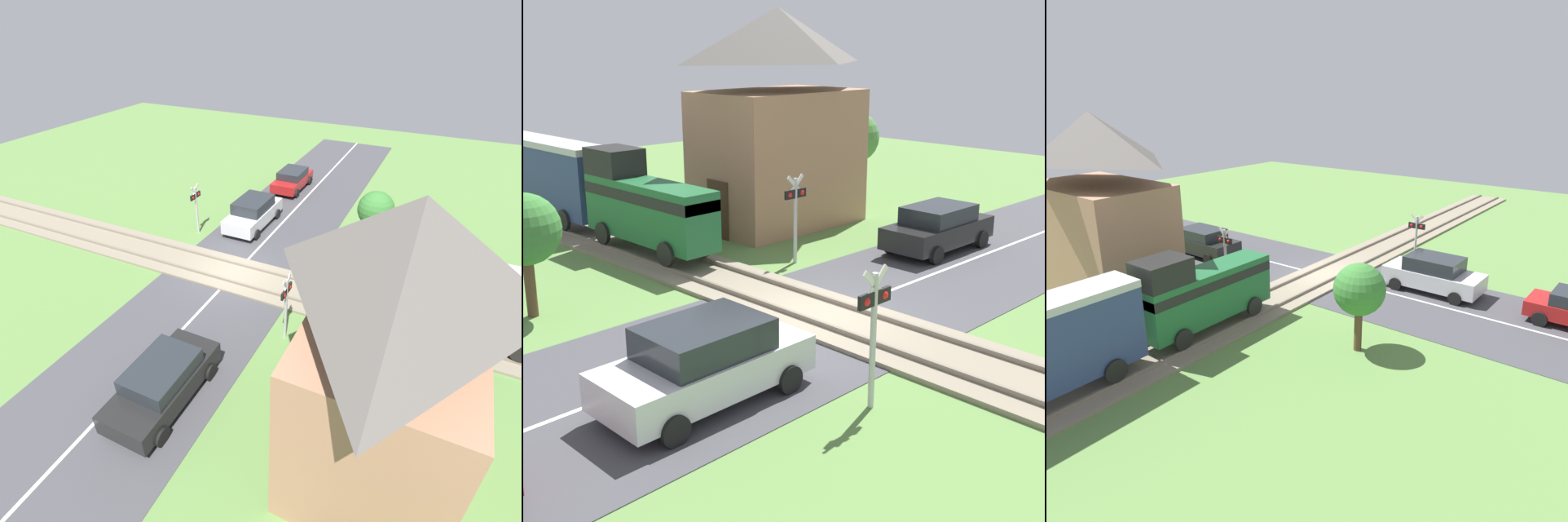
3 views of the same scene
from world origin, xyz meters
The scene contains 12 objects.
ground_plane centered at (0.00, 0.00, 0.00)m, with size 60.00×60.00×0.00m, color #5B8442.
road_surface centered at (0.00, 0.00, 0.01)m, with size 48.00×6.40×0.02m.
track_bed centered at (0.00, 0.00, 0.07)m, with size 2.80×48.00×0.24m.
train centered at (0.00, 11.41, 1.86)m, with size 1.58×12.80×3.18m.
car_near_crossing centered at (-5.06, -1.44, 0.86)m, with size 4.40×2.00×1.67m.
car_far_side centered at (7.33, 1.44, 0.82)m, with size 4.24×1.98×1.57m.
car_behind_queue centered at (-11.22, -1.44, 0.74)m, with size 3.95×1.87×1.40m.
crossing_signal_west_approach centered at (-2.93, -3.88, 1.85)m, with size 0.90×0.18×2.86m.
crossing_signal_east_approach centered at (2.93, 3.88, 1.85)m, with size 0.90×0.18×2.86m.
station_building centered at (6.14, 7.94, 3.93)m, with size 6.48×4.18×8.01m.
pedestrian_by_station centered at (1.98, 7.76, 0.75)m, with size 0.41×0.41×1.65m.
tree_roadside_hedge centered at (-5.29, 5.37, 2.29)m, with size 1.84×1.84×3.24m.
Camera 1 is at (14.08, 8.14, 11.14)m, focal length 28.00 mm.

